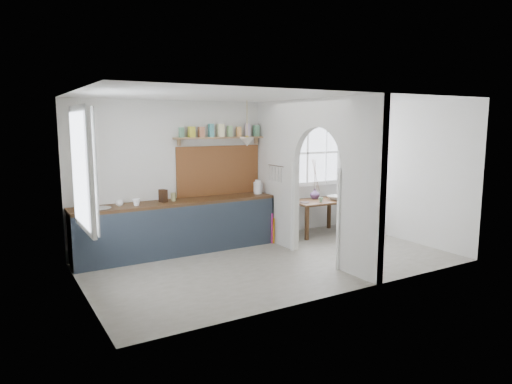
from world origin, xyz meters
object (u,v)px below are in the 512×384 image
chair_left (286,216)px  chair_right (351,208)px  kettle (258,187)px  vase (315,194)px  dining_table (319,217)px

chair_left → chair_right: (1.57, -0.07, -0.00)m
chair_left → kettle: size_ratio=3.53×
chair_right → vase: bearing=62.9°
dining_table → chair_left: size_ratio=1.18×
dining_table → vase: (0.05, 0.20, 0.44)m
chair_left → kettle: 0.79m
vase → chair_right: bearing=-22.2°
kettle → dining_table: bearing=-16.7°
chair_right → vase: (-0.71, 0.29, 0.33)m
dining_table → vase: 0.49m
chair_left → vase: (0.86, 0.22, 0.32)m
dining_table → vase: size_ratio=5.31×
chair_right → vase: chair_right is taller
dining_table → kettle: 1.50m
kettle → chair_right: bearing=-16.5°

